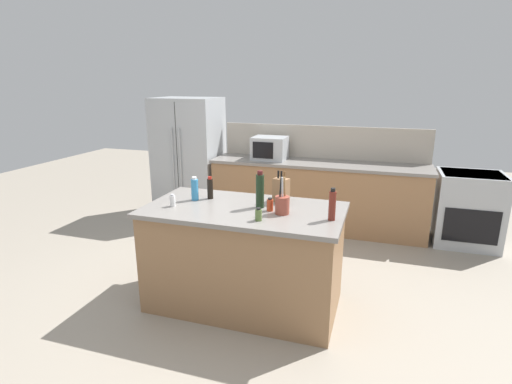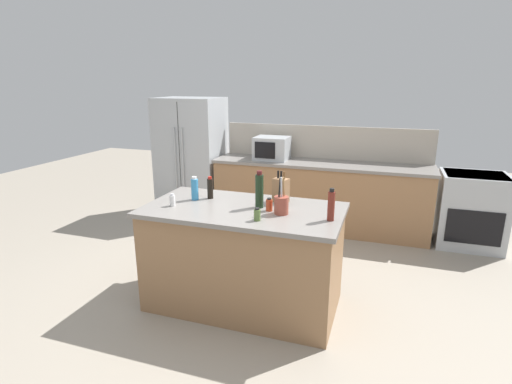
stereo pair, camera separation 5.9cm
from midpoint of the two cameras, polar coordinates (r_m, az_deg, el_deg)
name	(u,v)px [view 2 (the right image)]	position (r m, az deg, el deg)	size (l,w,h in m)	color
ground_plane	(244,303)	(3.89, -1.27, -15.53)	(14.00, 14.00, 0.00)	gray
back_counter_run	(319,196)	(5.61, 9.31, -0.51)	(2.95, 0.66, 0.94)	#936B47
wall_backsplash	(325,142)	(5.77, 10.15, 7.01)	(2.91, 0.03, 0.46)	#B2A899
kitchen_island	(244,257)	(3.67, -1.31, -9.22)	(1.74, 0.93, 0.94)	#936B47
refrigerator	(192,157)	(6.18, -8.92, 4.96)	(0.94, 0.75, 1.77)	#ADB2B7
range_oven	(471,210)	(5.64, 28.61, -2.23)	(0.76, 0.65, 0.92)	#ADB2B7
microwave	(272,148)	(5.62, 2.57, 6.27)	(0.46, 0.39, 0.32)	#ADB2B7
knife_block	(281,190)	(3.64, 4.04, 0.28)	(0.15, 0.13, 0.29)	#936B47
utensil_crock	(281,204)	(3.33, 4.15, -1.79)	(0.12, 0.12, 0.32)	brown
salt_shaker	(172,200)	(3.60, -11.40, -1.17)	(0.05, 0.05, 0.11)	silver
vinegar_bottle	(331,206)	(3.21, 11.20, -1.91)	(0.06, 0.06, 0.26)	maroon
soy_sauce_bottle	(210,188)	(3.77, -6.13, 0.55)	(0.05, 0.05, 0.21)	black
spice_jar_oregano	(257,215)	(3.17, 0.70, -3.26)	(0.05, 0.05, 0.11)	#567038
spice_jar_paprika	(269,205)	(3.41, 2.39, -1.85)	(0.06, 0.06, 0.11)	#B73D1E
dish_soap_bottle	(195,189)	(3.74, -8.30, 0.44)	(0.07, 0.07, 0.22)	#3384BC
wine_bottle	(259,190)	(3.46, 0.97, 0.23)	(0.07, 0.07, 0.33)	black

